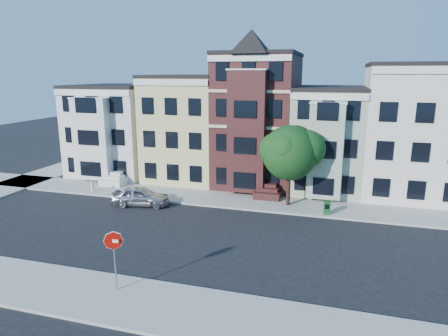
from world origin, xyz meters
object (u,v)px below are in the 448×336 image
(street_tree, at_px, (290,157))
(parked_car, at_px, (141,196))
(newspaper_box, at_px, (327,208))
(fire_hydrant, at_px, (92,188))
(stop_sign, at_px, (115,257))

(street_tree, height_order, parked_car, street_tree)
(newspaper_box, height_order, fire_hydrant, newspaper_box)
(newspaper_box, distance_m, fire_hydrant, 20.30)
(fire_hydrant, xyz_separation_m, stop_sign, (10.85, -14.05, 1.35))
(street_tree, distance_m, stop_sign, 16.70)
(street_tree, relative_size, parked_car, 1.73)
(street_tree, relative_size, stop_sign, 2.30)
(parked_car, xyz_separation_m, fire_hydrant, (-5.73, 1.80, -0.26))
(street_tree, bearing_deg, parked_car, -165.23)
(fire_hydrant, bearing_deg, street_tree, 4.08)
(newspaper_box, bearing_deg, street_tree, 145.71)
(parked_car, relative_size, stop_sign, 1.33)
(street_tree, height_order, newspaper_box, street_tree)
(stop_sign, bearing_deg, fire_hydrant, 121.98)
(street_tree, relative_size, fire_hydrant, 10.62)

